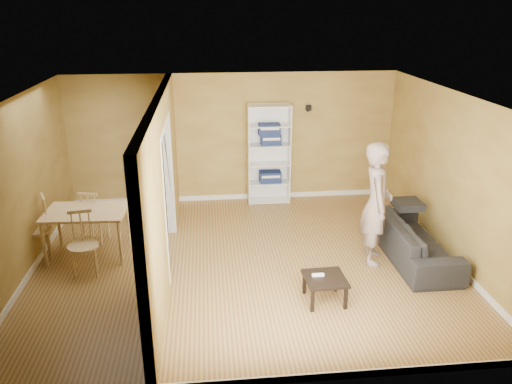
# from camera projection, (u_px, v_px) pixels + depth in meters

# --- Properties ---
(room_shell) EXTENTS (6.50, 6.50, 6.50)m
(room_shell) POSITION_uv_depth(u_px,v_px,m) (244.00, 185.00, 7.44)
(room_shell) COLOR olive
(room_shell) RESTS_ON ground
(partition) EXTENTS (0.22, 5.50, 2.60)m
(partition) POSITION_uv_depth(u_px,v_px,m) (163.00, 187.00, 7.33)
(partition) COLOR tan
(partition) RESTS_ON ground
(wall_speaker) EXTENTS (0.10, 0.10, 0.10)m
(wall_speaker) POSITION_uv_depth(u_px,v_px,m) (308.00, 108.00, 9.88)
(wall_speaker) COLOR black
(wall_speaker) RESTS_ON room_shell
(sofa) EXTENTS (2.11, 0.91, 0.81)m
(sofa) POSITION_uv_depth(u_px,v_px,m) (415.00, 234.00, 7.91)
(sofa) COLOR black
(sofa) RESTS_ON ground
(person) EXTENTS (0.95, 0.81, 2.27)m
(person) POSITION_uv_depth(u_px,v_px,m) (377.00, 193.00, 7.56)
(person) COLOR slate
(person) RESTS_ON ground
(bookshelf) EXTENTS (0.84, 0.37, 2.01)m
(bookshelf) POSITION_uv_depth(u_px,v_px,m) (269.00, 154.00, 10.04)
(bookshelf) COLOR white
(bookshelf) RESTS_ON ground
(paper_box_navy_a) EXTENTS (0.43, 0.28, 0.22)m
(paper_box_navy_a) POSITION_uv_depth(u_px,v_px,m) (270.00, 177.00, 10.16)
(paper_box_navy_a) COLOR #120E4E
(paper_box_navy_a) RESTS_ON bookshelf
(paper_box_navy_b) EXTENTS (0.40, 0.26, 0.20)m
(paper_box_navy_b) POSITION_uv_depth(u_px,v_px,m) (271.00, 140.00, 9.89)
(paper_box_navy_b) COLOR navy
(paper_box_navy_b) RESTS_ON bookshelf
(paper_box_navy_c) EXTENTS (0.42, 0.28, 0.22)m
(paper_box_navy_c) POSITION_uv_depth(u_px,v_px,m) (269.00, 128.00, 9.81)
(paper_box_navy_c) COLOR navy
(paper_box_navy_c) RESTS_ON bookshelf
(coffee_table) EXTENTS (0.55, 0.55, 0.36)m
(coffee_table) POSITION_uv_depth(u_px,v_px,m) (325.00, 281.00, 6.76)
(coffee_table) COLOR black
(coffee_table) RESTS_ON ground
(game_controller) EXTENTS (0.17, 0.04, 0.03)m
(game_controller) POSITION_uv_depth(u_px,v_px,m) (318.00, 275.00, 6.77)
(game_controller) COLOR white
(game_controller) RESTS_ON coffee_table
(dining_table) EXTENTS (1.25, 0.83, 0.78)m
(dining_table) POSITION_uv_depth(u_px,v_px,m) (86.00, 215.00, 7.87)
(dining_table) COLOR #EED482
(dining_table) RESTS_ON ground
(chair_left) EXTENTS (0.62, 0.62, 1.04)m
(chair_left) POSITION_uv_depth(u_px,v_px,m) (35.00, 228.00, 7.84)
(chair_left) COLOR tan
(chair_left) RESTS_ON ground
(chair_near) EXTENTS (0.52, 0.52, 0.98)m
(chair_near) POSITION_uv_depth(u_px,v_px,m) (83.00, 244.00, 7.39)
(chair_near) COLOR tan
(chair_near) RESTS_ON ground
(chair_far) EXTENTS (0.52, 0.52, 0.94)m
(chair_far) POSITION_uv_depth(u_px,v_px,m) (95.00, 215.00, 8.45)
(chair_far) COLOR tan
(chair_far) RESTS_ON ground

